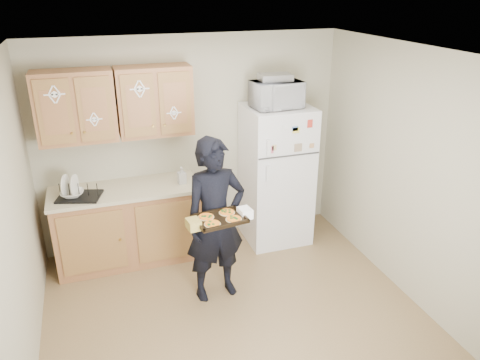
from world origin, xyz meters
name	(u,v)px	position (x,y,z in m)	size (l,w,h in m)	color
floor	(239,322)	(0.00, 0.00, 0.00)	(3.60, 3.60, 0.00)	brown
ceiling	(239,56)	(0.00, 0.00, 2.50)	(3.60, 3.60, 0.00)	silver
wall_back	(192,142)	(0.00, 1.80, 1.25)	(3.60, 0.04, 2.50)	#ACA68B
wall_front	(347,350)	(0.00, -1.80, 1.25)	(3.60, 0.04, 2.50)	#ACA68B
wall_left	(10,239)	(-1.80, 0.00, 1.25)	(0.04, 3.60, 2.50)	#ACA68B
wall_right	(415,180)	(1.80, 0.00, 1.25)	(0.04, 3.60, 2.50)	#ACA68B
refrigerator	(276,175)	(0.95, 1.43, 0.85)	(0.75, 0.70, 1.70)	white
base_cabinet	(129,226)	(-0.85, 1.48, 0.43)	(1.60, 0.60, 0.86)	#986134
countertop	(125,190)	(-0.85, 1.48, 0.88)	(1.64, 0.64, 0.04)	beige
upper_cab_left	(75,107)	(-1.25, 1.61, 1.83)	(0.80, 0.33, 0.75)	#986134
upper_cab_right	(155,101)	(-0.43, 1.61, 1.83)	(0.80, 0.33, 0.75)	#986134
cereal_box	(303,211)	(1.47, 1.67, 0.16)	(0.20, 0.07, 0.32)	gold
person	(216,221)	(-0.07, 0.52, 0.85)	(0.62, 0.41, 1.70)	black
baking_tray	(220,219)	(-0.11, 0.22, 1.02)	(0.45, 0.33, 0.04)	black
pizza_front_left	(212,224)	(-0.20, 0.13, 1.04)	(0.15, 0.15, 0.02)	orange
pizza_front_right	(234,219)	(0.00, 0.16, 1.04)	(0.15, 0.15, 0.02)	orange
pizza_back_left	(206,217)	(-0.22, 0.28, 1.04)	(0.15, 0.15, 0.02)	orange
pizza_back_right	(227,212)	(-0.02, 0.31, 1.04)	(0.15, 0.15, 0.02)	orange
microwave	(276,95)	(0.90, 1.38, 1.85)	(0.54, 0.37, 0.30)	white
foil_pan	(275,77)	(0.89, 1.41, 2.04)	(0.36, 0.25, 0.08)	#B0B1B7
dish_rack	(79,190)	(-1.33, 1.40, 0.99)	(0.44, 0.33, 0.17)	black
bowl	(72,194)	(-1.40, 1.40, 0.95)	(0.24, 0.24, 0.06)	silver
soap_bottle	(182,175)	(-0.21, 1.43, 1.00)	(0.09, 0.09, 0.19)	white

